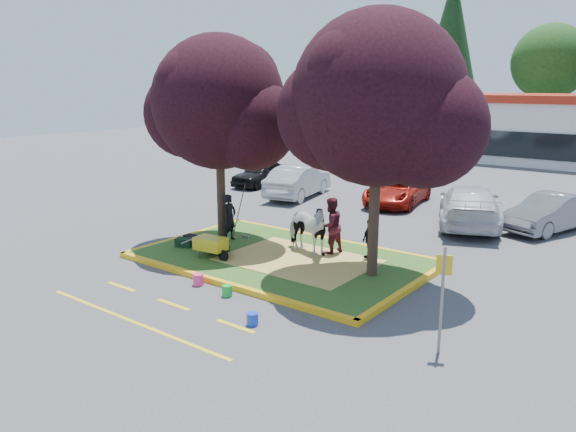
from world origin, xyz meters
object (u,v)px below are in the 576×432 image
Objects in this scene: sign_post at (442,290)px; bucket_green at (227,291)px; wheelbarrow at (211,244)px; bucket_pink at (198,280)px; car_silver at (298,181)px; handler at (230,218)px; cow at (306,228)px; car_black at (261,173)px; bucket_blue at (252,319)px; calf at (214,245)px.

bucket_green is (-5.36, -0.31, -1.16)m from sign_post.
wheelbarrow is 5.53× the size of bucket_pink.
handler is at bearing 98.65° from car_silver.
handler is at bearing 135.25° from sign_post.
handler is 5.43× the size of bucket_green.
wheelbarrow is (-1.90, -2.08, -0.35)m from cow.
car_black reaches higher than bucket_pink.
sign_post reaches higher than bucket_pink.
bucket_blue is at bearing 173.44° from sign_post.
sign_post is (8.42, -3.08, 0.39)m from handler.
bucket_pink reaches higher than bucket_green.
bucket_blue is at bearing -29.55° from bucket_green.
car_black is at bearing 115.83° from sign_post.
handler is at bearing -58.80° from car_black.
bucket_green is 0.06× the size of car_silver.
car_silver reaches higher than calf.
calf is at bearing 119.11° from wheelbarrow.
cow is 0.42× the size of car_silver.
bucket_blue is at bearing -145.30° from cow.
handler is 1.99m from wheelbarrow.
bucket_pink is (1.92, -3.27, -0.76)m from handler.
wheelbarrow is 10.16m from car_silver.
handler is at bearing 120.41° from bucket_pink.
wheelbarrow is 5.96× the size of bucket_green.
bucket_pink is (-6.50, -0.20, -1.15)m from sign_post.
bucket_blue is at bearing -20.49° from bucket_pink.
car_silver is at bearing 14.12° from handler.
bucket_green is (0.28, -3.71, -0.79)m from cow.
calf is 3.47× the size of bucket_pink.
bucket_green is (2.18, -1.63, -0.44)m from wheelbarrow.
wheelbarrow is at bearing -159.80° from handler.
sign_post is at bearing -42.86° from car_black.
car_black is (-8.93, 8.60, -0.30)m from cow.
bucket_pink is at bearing -37.93° from calf.
car_silver reaches higher than car_black.
bucket_green is 1.01× the size of bucket_blue.
wheelbarrow reaches higher than bucket_green.
car_black is at bearing 126.79° from bucket_green.
handler reaches higher than car_silver.
car_silver is (-3.77, 9.44, 0.15)m from wheelbarrow.
sign_post reaches higher than car_silver.
car_black is at bearing 116.94° from wheelbarrow.
handler is at bearing 109.18° from cow.
car_silver is at bearing -24.32° from car_black.
cow reaches higher than handler.
bucket_blue is at bearing -18.65° from calf.
bucket_blue is (4.67, -4.30, -0.77)m from handler.
car_black is at bearing 129.29° from bucket_blue.
bucket_green is at bearing -43.28° from wheelbarrow.
car_black is (-14.57, 12.01, -0.67)m from sign_post.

